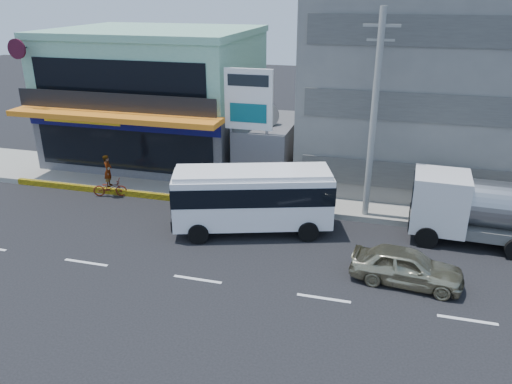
{
  "coord_description": "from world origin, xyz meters",
  "views": [
    {
      "loc": [
        6.67,
        -15.76,
        10.62
      ],
      "look_at": [
        1.24,
        4.25,
        2.2
      ],
      "focal_mm": 35.0,
      "sensor_mm": 36.0,
      "label": 1
    }
  ],
  "objects_px": {
    "tanker_truck": "(498,211)",
    "motorcycle_rider": "(109,183)",
    "satellite_dish": "(266,124)",
    "sedan": "(407,266)",
    "shop_building": "(159,99)",
    "billboard": "(249,107)",
    "utility_pole_near": "(374,118)",
    "concrete_building": "(456,59)",
    "minibus": "(252,195)"
  },
  "relations": [
    {
      "from": "billboard",
      "to": "utility_pole_near",
      "type": "relative_size",
      "value": 0.69
    },
    {
      "from": "satellite_dish",
      "to": "billboard",
      "type": "distance_m",
      "value": 2.31
    },
    {
      "from": "utility_pole_near",
      "to": "minibus",
      "type": "relative_size",
      "value": 1.31
    },
    {
      "from": "tanker_truck",
      "to": "minibus",
      "type": "bearing_deg",
      "value": -172.36
    },
    {
      "from": "shop_building",
      "to": "billboard",
      "type": "height_order",
      "value": "shop_building"
    },
    {
      "from": "sedan",
      "to": "tanker_truck",
      "type": "distance_m",
      "value": 5.74
    },
    {
      "from": "utility_pole_near",
      "to": "sedan",
      "type": "bearing_deg",
      "value": -70.85
    },
    {
      "from": "utility_pole_near",
      "to": "tanker_truck",
      "type": "xyz_separation_m",
      "value": [
        5.66,
        -1.24,
        -3.49
      ]
    },
    {
      "from": "sedan",
      "to": "concrete_building",
      "type": "bearing_deg",
      "value": -3.08
    },
    {
      "from": "utility_pole_near",
      "to": "minibus",
      "type": "xyz_separation_m",
      "value": [
        -5.05,
        -2.68,
        -3.33
      ]
    },
    {
      "from": "shop_building",
      "to": "tanker_truck",
      "type": "height_order",
      "value": "shop_building"
    },
    {
      "from": "tanker_truck",
      "to": "motorcycle_rider",
      "type": "bearing_deg",
      "value": 178.1
    },
    {
      "from": "concrete_building",
      "to": "billboard",
      "type": "distance_m",
      "value": 12.17
    },
    {
      "from": "shop_building",
      "to": "motorcycle_rider",
      "type": "height_order",
      "value": "shop_building"
    },
    {
      "from": "billboard",
      "to": "sedan",
      "type": "height_order",
      "value": "billboard"
    },
    {
      "from": "satellite_dish",
      "to": "utility_pole_near",
      "type": "bearing_deg",
      "value": -30.96
    },
    {
      "from": "shop_building",
      "to": "billboard",
      "type": "xyz_separation_m",
      "value": [
        7.5,
        -4.75,
        0.93
      ]
    },
    {
      "from": "billboard",
      "to": "tanker_truck",
      "type": "height_order",
      "value": "billboard"
    },
    {
      "from": "sedan",
      "to": "motorcycle_rider",
      "type": "bearing_deg",
      "value": 78.72
    },
    {
      "from": "shop_building",
      "to": "sedan",
      "type": "relative_size",
      "value": 2.92
    },
    {
      "from": "shop_building",
      "to": "satellite_dish",
      "type": "relative_size",
      "value": 8.27
    },
    {
      "from": "motorcycle_rider",
      "to": "sedan",
      "type": "bearing_deg",
      "value": -17.28
    },
    {
      "from": "motorcycle_rider",
      "to": "billboard",
      "type": "bearing_deg",
      "value": 18.19
    },
    {
      "from": "billboard",
      "to": "minibus",
      "type": "xyz_separation_m",
      "value": [
        1.45,
        -4.48,
        -3.11
      ]
    },
    {
      "from": "billboard",
      "to": "satellite_dish",
      "type": "bearing_deg",
      "value": 74.48
    },
    {
      "from": "utility_pole_near",
      "to": "sedan",
      "type": "xyz_separation_m",
      "value": [
        1.91,
        -5.49,
        -4.43
      ]
    },
    {
      "from": "billboard",
      "to": "tanker_truck",
      "type": "distance_m",
      "value": 12.96
    },
    {
      "from": "minibus",
      "to": "tanker_truck",
      "type": "xyz_separation_m",
      "value": [
        10.71,
        1.44,
        -0.16
      ]
    },
    {
      "from": "tanker_truck",
      "to": "utility_pole_near",
      "type": "bearing_deg",
      "value": 167.61
    },
    {
      "from": "shop_building",
      "to": "utility_pole_near",
      "type": "height_order",
      "value": "utility_pole_near"
    },
    {
      "from": "shop_building",
      "to": "tanker_truck",
      "type": "xyz_separation_m",
      "value": [
        19.66,
        -7.79,
        -2.33
      ]
    },
    {
      "from": "sedan",
      "to": "tanker_truck",
      "type": "bearing_deg",
      "value": -35.5
    },
    {
      "from": "billboard",
      "to": "sedan",
      "type": "bearing_deg",
      "value": -40.93
    },
    {
      "from": "sedan",
      "to": "motorcycle_rider",
      "type": "xyz_separation_m",
      "value": [
        -15.71,
        4.89,
        0.06
      ]
    },
    {
      "from": "billboard",
      "to": "sedan",
      "type": "xyz_separation_m",
      "value": [
        8.41,
        -7.29,
        -4.2
      ]
    },
    {
      "from": "shop_building",
      "to": "tanker_truck",
      "type": "relative_size",
      "value": 1.56
    },
    {
      "from": "shop_building",
      "to": "satellite_dish",
      "type": "height_order",
      "value": "shop_building"
    },
    {
      "from": "minibus",
      "to": "motorcycle_rider",
      "type": "height_order",
      "value": "minibus"
    },
    {
      "from": "satellite_dish",
      "to": "minibus",
      "type": "xyz_separation_m",
      "value": [
        0.95,
        -6.28,
        -1.75
      ]
    },
    {
      "from": "shop_building",
      "to": "motorcycle_rider",
      "type": "xyz_separation_m",
      "value": [
        0.2,
        -7.15,
        -3.22
      ]
    },
    {
      "from": "utility_pole_near",
      "to": "minibus",
      "type": "bearing_deg",
      "value": -152.05
    },
    {
      "from": "minibus",
      "to": "concrete_building",
      "type": "bearing_deg",
      "value": 48.64
    },
    {
      "from": "satellite_dish",
      "to": "sedan",
      "type": "relative_size",
      "value": 0.35
    },
    {
      "from": "satellite_dish",
      "to": "minibus",
      "type": "bearing_deg",
      "value": -81.43
    },
    {
      "from": "billboard",
      "to": "utility_pole_near",
      "type": "height_order",
      "value": "utility_pole_near"
    },
    {
      "from": "tanker_truck",
      "to": "motorcycle_rider",
      "type": "height_order",
      "value": "tanker_truck"
    },
    {
      "from": "concrete_building",
      "to": "billboard",
      "type": "height_order",
      "value": "concrete_building"
    },
    {
      "from": "billboard",
      "to": "shop_building",
      "type": "bearing_deg",
      "value": 147.68
    },
    {
      "from": "minibus",
      "to": "billboard",
      "type": "bearing_deg",
      "value": 107.9
    },
    {
      "from": "billboard",
      "to": "motorcycle_rider",
      "type": "distance_m",
      "value": 8.73
    }
  ]
}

